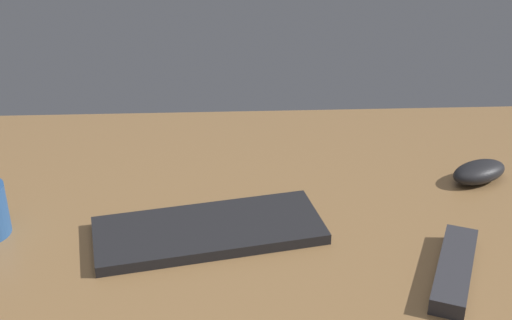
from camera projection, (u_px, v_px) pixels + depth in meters
The scene contains 4 objects.
desk at pixel (235, 218), 114.05cm from camera, with size 140.00×84.00×2.00cm, color olive.
keyboard at pixel (209, 230), 107.30cm from camera, with size 35.00×14.04×1.71cm, color black.
computer_mouse at pixel (479, 172), 122.34cm from camera, with size 11.00×5.75×3.62cm, color black.
tv_remote at pixel (455, 269), 97.75cm from camera, with size 19.36×4.63×2.44cm, color #2D2D33.
Camera 1 is at (-1.08, -97.17, 61.55)cm, focal length 48.80 mm.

